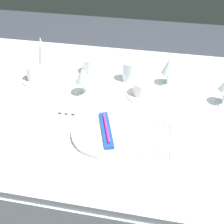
# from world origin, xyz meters

# --- Properties ---
(ground_plane) EXTENTS (6.00, 6.00, 0.00)m
(ground_plane) POSITION_xyz_m (0.00, 0.00, 0.00)
(ground_plane) COLOR #383D47
(dining_table) EXTENTS (1.80, 1.11, 0.74)m
(dining_table) POSITION_xyz_m (0.00, 0.00, 0.66)
(dining_table) COLOR white
(dining_table) RESTS_ON ground
(dinner_plate) EXTENTS (0.28, 0.28, 0.02)m
(dinner_plate) POSITION_xyz_m (0.01, -0.21, 0.75)
(dinner_plate) COLOR white
(dinner_plate) RESTS_ON dining_table
(toothbrush_package) EXTENTS (0.10, 0.21, 0.02)m
(toothbrush_package) POSITION_xyz_m (0.01, -0.21, 0.77)
(toothbrush_package) COLOR blue
(toothbrush_package) RESTS_ON dinner_plate
(fork_outer) EXTENTS (0.03, 0.23, 0.00)m
(fork_outer) POSITION_xyz_m (-0.17, -0.19, 0.74)
(fork_outer) COLOR beige
(fork_outer) RESTS_ON dining_table
(fork_inner) EXTENTS (0.02, 0.23, 0.00)m
(fork_inner) POSITION_xyz_m (-0.19, -0.19, 0.74)
(fork_inner) COLOR beige
(fork_inner) RESTS_ON dining_table
(fork_salad) EXTENTS (0.02, 0.22, 0.00)m
(fork_salad) POSITION_xyz_m (-0.22, -0.19, 0.74)
(fork_salad) COLOR beige
(fork_salad) RESTS_ON dining_table
(dinner_knife) EXTENTS (0.02, 0.24, 0.00)m
(dinner_knife) POSITION_xyz_m (0.17, -0.20, 0.74)
(dinner_knife) COLOR beige
(dinner_knife) RESTS_ON dining_table
(spoon_soup) EXTENTS (0.03, 0.23, 0.01)m
(spoon_soup) POSITION_xyz_m (0.21, -0.18, 0.74)
(spoon_soup) COLOR beige
(spoon_soup) RESTS_ON dining_table
(spoon_dessert) EXTENTS (0.03, 0.20, 0.01)m
(spoon_dessert) POSITION_xyz_m (0.24, -0.16, 0.74)
(spoon_dessert) COLOR beige
(spoon_dessert) RESTS_ON dining_table
(spoon_tea) EXTENTS (0.03, 0.22, 0.01)m
(spoon_tea) POSITION_xyz_m (0.27, -0.17, 0.74)
(spoon_tea) COLOR beige
(spoon_tea) RESTS_ON dining_table
(saucer_left) EXTENTS (0.13, 0.13, 0.01)m
(saucer_left) POSITION_xyz_m (-0.43, 0.11, 0.74)
(saucer_left) COLOR white
(saucer_left) RESTS_ON dining_table
(coffee_cup_left) EXTENTS (0.10, 0.07, 0.07)m
(coffee_cup_left) POSITION_xyz_m (-0.43, 0.11, 0.79)
(coffee_cup_left) COLOR white
(coffee_cup_left) RESTS_ON saucer_left
(saucer_right) EXTENTS (0.13, 0.13, 0.01)m
(saucer_right) POSITION_xyz_m (-0.17, 0.24, 0.74)
(saucer_right) COLOR white
(saucer_right) RESTS_ON dining_table
(coffee_cup_right) EXTENTS (0.10, 0.08, 0.07)m
(coffee_cup_right) POSITION_xyz_m (-0.17, 0.24, 0.79)
(coffee_cup_right) COLOR white
(coffee_cup_right) RESTS_ON saucer_right
(saucer_far) EXTENTS (0.14, 0.14, 0.01)m
(saucer_far) POSITION_xyz_m (0.11, 0.08, 0.74)
(saucer_far) COLOR white
(saucer_far) RESTS_ON dining_table
(coffee_cup_far) EXTENTS (0.10, 0.08, 0.06)m
(coffee_cup_far) POSITION_xyz_m (0.11, 0.08, 0.78)
(coffee_cup_far) COLOR white
(coffee_cup_far) RESTS_ON saucer_far
(wine_glass_centre) EXTENTS (0.07, 0.07, 0.14)m
(wine_glass_centre) POSITION_xyz_m (-0.16, 0.05, 0.84)
(wine_glass_centre) COLOR silver
(wine_glass_centre) RESTS_ON dining_table
(wine_glass_right) EXTENTS (0.07, 0.07, 0.14)m
(wine_glass_right) POSITION_xyz_m (0.23, 0.21, 0.83)
(wine_glass_right) COLOR silver
(wine_glass_right) RESTS_ON dining_table
(drink_tumbler) EXTENTS (0.07, 0.07, 0.10)m
(drink_tumbler) POSITION_xyz_m (0.03, 0.21, 0.78)
(drink_tumbler) COLOR silver
(drink_tumbler) RESTS_ON dining_table
(napkin_folded) EXTENTS (0.06, 0.06, 0.18)m
(napkin_folded) POSITION_xyz_m (-0.44, 0.25, 0.83)
(napkin_folded) COLOR white
(napkin_folded) RESTS_ON dining_table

